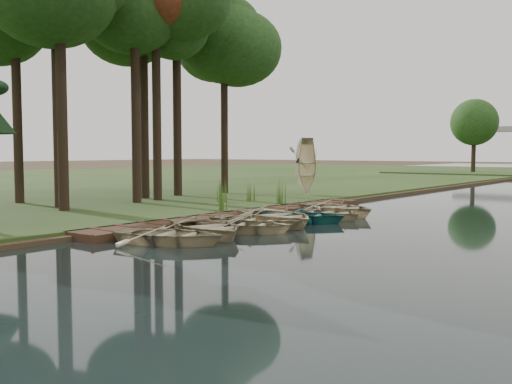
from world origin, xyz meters
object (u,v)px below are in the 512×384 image
Objects in this scene: rowboat_1 at (206,225)px; stored_rowboat at (306,189)px; boardwalk at (247,215)px; rowboat_2 at (246,223)px; rowboat_0 at (170,232)px.

stored_rowboat is (-5.61, 14.15, 0.21)m from rowboat_1.
rowboat_1 reaches higher than boardwalk.
rowboat_1 is 1.17× the size of rowboat_2.
rowboat_0 is 1.75m from rowboat_1.
rowboat_0 is at bearing -153.67° from rowboat_1.
boardwalk is at bearing -151.82° from stored_rowboat.
boardwalk is 4.31m from rowboat_2.
rowboat_0 reaches higher than rowboat_2.
rowboat_0 is at bearing -69.18° from boardwalk.
rowboat_0 is 3.23m from rowboat_2.
boardwalk is 5.35m from rowboat_1.
rowboat_1 is 15.22m from stored_rowboat.
rowboat_1 is at bearing -14.09° from rowboat_0.
rowboat_1 is at bearing 141.85° from rowboat_2.
boardwalk is 4.84× the size of rowboat_0.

